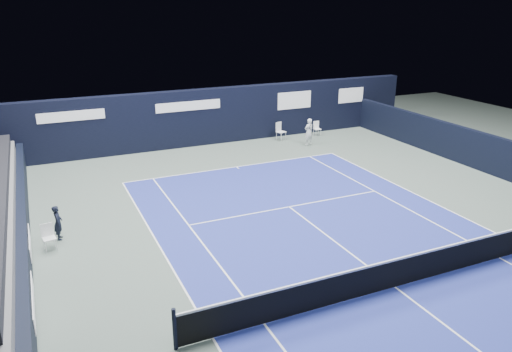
{
  "coord_description": "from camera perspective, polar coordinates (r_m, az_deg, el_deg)",
  "views": [
    {
      "loc": [
        -8.67,
        -9.55,
        7.7
      ],
      "look_at": [
        -1.19,
        6.94,
        1.3
      ],
      "focal_mm": 35.0,
      "sensor_mm": 36.0,
      "label": 1
    }
  ],
  "objects": [
    {
      "name": "tennis_net",
      "position": [
        14.77,
        15.8,
        -10.48
      ],
      "size": [
        12.9,
        0.1,
        1.1
      ],
      "color": "black",
      "rests_on": "ground"
    },
    {
      "name": "enclosure_wall_right",
      "position": [
        25.6,
        25.55,
        2.13
      ],
      "size": [
        0.3,
        22.0,
        1.8
      ],
      "primitive_type": "cube",
      "color": "black",
      "rests_on": "ground"
    },
    {
      "name": "court_markings",
      "position": [
        15.02,
        15.62,
        -12.14
      ],
      "size": [
        11.03,
        23.83,
        0.0
      ],
      "color": "white",
      "rests_on": "court_surface"
    },
    {
      "name": "ground",
      "position": [
        16.37,
        11.15,
        -9.0
      ],
      "size": [
        48.0,
        48.0,
        0.0
      ],
      "primitive_type": "plane",
      "color": "#4B5A51",
      "rests_on": "ground"
    },
    {
      "name": "folding_chair_back_a",
      "position": [
        29.09,
        2.69,
        5.5
      ],
      "size": [
        0.58,
        0.6,
        1.02
      ],
      "rotation": [
        0.0,
        0.0,
        0.39
      ],
      "color": "silver",
      "rests_on": "ground"
    },
    {
      "name": "court_surface",
      "position": [
        15.02,
        15.62,
        -12.16
      ],
      "size": [
        10.97,
        23.77,
        0.01
      ],
      "primitive_type": "cube",
      "color": "navy",
      "rests_on": "ground"
    },
    {
      "name": "line_judge_chair",
      "position": [
        17.62,
        -22.64,
        -6.24
      ],
      "size": [
        0.45,
        0.44,
        0.89
      ],
      "rotation": [
        0.0,
        0.0,
        0.16
      ],
      "color": "white",
      "rests_on": "ground"
    },
    {
      "name": "folding_chair_back_b",
      "position": [
        30.28,
        6.95,
        5.55
      ],
      "size": [
        0.39,
        0.38,
        0.85
      ],
      "rotation": [
        0.0,
        0.0,
        -0.04
      ],
      "color": "white",
      "rests_on": "ground"
    },
    {
      "name": "line_judge",
      "position": [
        18.18,
        -21.69,
        -4.97
      ],
      "size": [
        0.33,
        0.47,
        1.21
      ],
      "primitive_type": "imported",
      "rotation": [
        0.0,
        0.0,
        1.47
      ],
      "color": "black",
      "rests_on": "ground"
    },
    {
      "name": "back_sponsor_wall",
      "position": [
        28.13,
        -5.87,
        6.75
      ],
      "size": [
        26.0,
        0.63,
        3.1
      ],
      "color": "black",
      "rests_on": "ground"
    },
    {
      "name": "tennis_player",
      "position": [
        28.06,
        6.05,
        5.04
      ],
      "size": [
        0.61,
        0.84,
        1.51
      ],
      "color": "white",
      "rests_on": "ground"
    },
    {
      "name": "side_barrier_left",
      "position": [
        17.09,
        -24.99,
        -7.05
      ],
      "size": [
        0.33,
        22.0,
        1.2
      ],
      "color": "black",
      "rests_on": "ground"
    }
  ]
}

